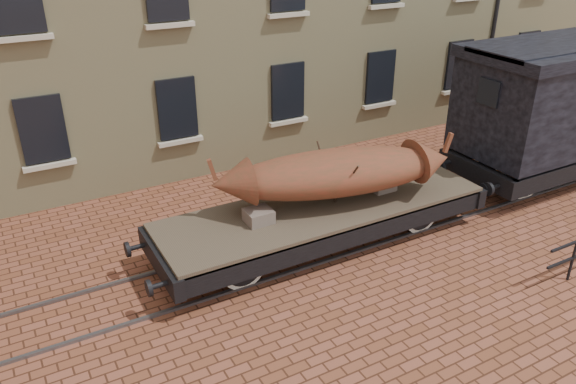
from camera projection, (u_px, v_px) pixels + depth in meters
ground at (350, 235)px, 13.68m from camera, size 90.00×90.00×0.00m
rail_track at (350, 234)px, 13.67m from camera, size 30.00×1.52×0.06m
flatcar_wagon at (323, 213)px, 12.96m from camera, size 8.77×2.38×1.32m
iron_boat at (336, 172)px, 12.67m from camera, size 5.75×2.65×1.42m
goods_van at (571, 93)px, 15.78m from camera, size 7.73×2.82×4.00m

